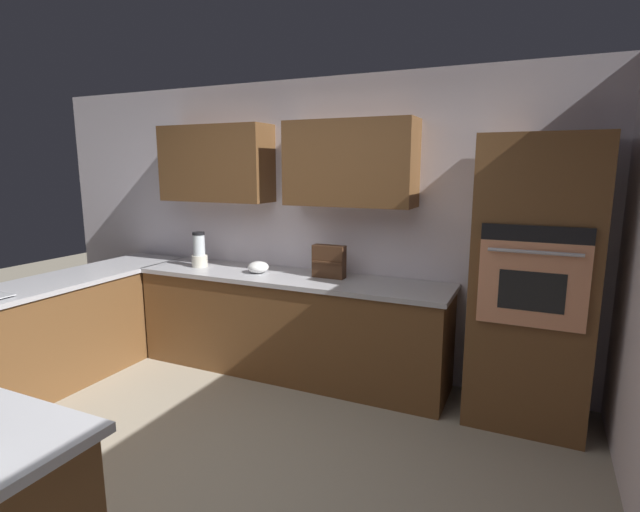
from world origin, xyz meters
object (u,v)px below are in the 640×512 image
(wall_oven, at_px, (532,284))
(spice_rack, at_px, (329,261))
(blender, at_px, (199,252))
(mixing_bowl, at_px, (258,267))

(wall_oven, xyz_separation_m, spice_rack, (1.60, -0.08, 0.01))
(blender, distance_m, spice_rack, 1.30)
(blender, bearing_deg, mixing_bowl, -180.00)
(mixing_bowl, bearing_deg, wall_oven, -179.65)
(mixing_bowl, bearing_deg, blender, 0.00)
(mixing_bowl, xyz_separation_m, spice_rack, (-0.65, -0.10, 0.09))
(blender, distance_m, mixing_bowl, 0.66)
(mixing_bowl, relative_size, spice_rack, 0.67)
(blender, bearing_deg, spice_rack, -175.69)
(blender, relative_size, spice_rack, 1.18)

